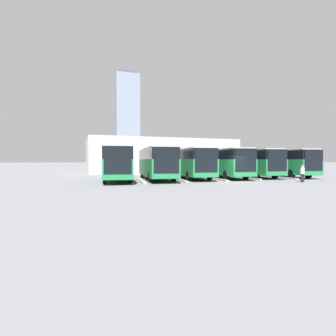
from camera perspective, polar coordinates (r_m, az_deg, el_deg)
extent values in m
plane|color=slate|center=(26.11, 14.16, -2.94)|extent=(600.00, 600.00, 0.00)
cube|color=#238447|center=(36.64, 23.47, 0.34)|extent=(3.90, 11.20, 1.74)
cube|color=black|center=(36.63, 23.49, 2.53)|extent=(3.85, 11.04, 1.07)
cube|color=black|center=(32.31, 29.15, 1.50)|extent=(2.24, 0.32, 2.30)
cube|color=#238447|center=(32.33, 29.12, -1.04)|extent=(2.42, 0.36, 0.40)
cube|color=silver|center=(36.65, 23.50, 3.46)|extent=(3.75, 10.76, 0.12)
cylinder|color=black|center=(34.67, 28.24, -1.11)|extent=(0.43, 1.07, 1.04)
cylinder|color=black|center=(33.25, 25.26, -1.18)|extent=(0.43, 1.07, 1.04)
cylinder|color=black|center=(40.10, 21.95, -0.69)|extent=(0.43, 1.07, 1.04)
cylinder|color=black|center=(38.88, 19.18, -0.73)|extent=(0.43, 1.07, 1.04)
cube|color=#B2B2AD|center=(34.06, 22.72, -1.83)|extent=(1.12, 7.10, 0.15)
cube|color=#238447|center=(34.53, 17.49, 0.33)|extent=(3.90, 11.20, 1.74)
cube|color=black|center=(34.53, 17.51, 2.65)|extent=(3.85, 11.04, 1.07)
cube|color=black|center=(29.86, 22.71, 1.59)|extent=(2.24, 0.32, 2.30)
cube|color=#238447|center=(29.89, 22.69, -1.16)|extent=(2.42, 0.36, 0.40)
cube|color=silver|center=(34.55, 17.52, 3.64)|extent=(3.75, 10.76, 0.12)
cylinder|color=black|center=(32.27, 22.21, -1.22)|extent=(0.43, 1.07, 1.04)
cylinder|color=black|center=(31.05, 18.75, -1.30)|extent=(0.43, 1.07, 1.04)
cylinder|color=black|center=(38.08, 16.45, -0.75)|extent=(0.43, 1.07, 1.04)
cylinder|color=black|center=(37.05, 13.37, -0.80)|extent=(0.43, 1.07, 1.04)
cube|color=#B2B2AD|center=(32.02, 16.21, -1.99)|extent=(1.12, 7.10, 0.15)
cube|color=#238447|center=(31.87, 11.84, 0.27)|extent=(3.90, 11.20, 1.74)
cube|color=black|center=(31.87, 11.86, 2.79)|extent=(3.85, 11.04, 1.07)
cube|color=black|center=(26.92, 16.59, 1.66)|extent=(2.24, 0.32, 2.30)
cube|color=#238447|center=(26.95, 16.57, -1.39)|extent=(2.42, 0.36, 0.40)
cube|color=silver|center=(31.89, 11.86, 3.85)|extent=(3.75, 10.76, 0.12)
cylinder|color=black|center=(29.35, 16.55, -1.44)|extent=(0.43, 1.07, 1.04)
cylinder|color=black|center=(28.34, 12.52, -1.52)|extent=(0.43, 1.07, 1.04)
cylinder|color=black|center=(35.47, 11.29, -0.89)|extent=(0.43, 1.07, 1.04)
cylinder|color=black|center=(34.63, 7.85, -0.93)|extent=(0.43, 1.07, 1.04)
cube|color=#B2B2AD|center=(29.45, 9.97, -2.25)|extent=(1.12, 7.10, 0.15)
cube|color=#238447|center=(30.20, 4.71, 0.22)|extent=(3.90, 11.20, 1.74)
cube|color=black|center=(30.19, 4.72, 2.88)|extent=(3.85, 11.04, 1.07)
cube|color=black|center=(24.97, 8.35, 1.72)|extent=(2.24, 0.32, 2.30)
cube|color=#238447|center=(25.00, 8.34, -1.57)|extent=(2.42, 0.36, 0.40)
cube|color=silver|center=(30.21, 4.72, 4.01)|extent=(3.75, 10.76, 0.12)
cylinder|color=black|center=(27.38, 9.03, -1.61)|extent=(0.43, 1.07, 1.04)
cylinder|color=black|center=(26.65, 4.48, -1.68)|extent=(0.43, 1.07, 1.04)
cylinder|color=black|center=(33.80, 4.89, -0.99)|extent=(0.43, 1.07, 1.04)
cylinder|color=black|center=(33.22, 1.15, -1.03)|extent=(0.43, 1.07, 1.04)
cube|color=#B2B2AD|center=(27.93, 2.13, -2.44)|extent=(1.12, 7.10, 0.15)
cube|color=#238447|center=(28.13, -2.59, 0.13)|extent=(3.90, 11.20, 1.74)
cube|color=black|center=(28.13, -2.60, 2.98)|extent=(3.85, 11.04, 1.07)
cube|color=black|center=(22.71, -0.33, 1.75)|extent=(2.24, 0.32, 2.30)
cube|color=#238447|center=(22.75, -0.32, -1.86)|extent=(2.42, 0.36, 0.40)
cube|color=silver|center=(28.15, -2.60, 4.19)|extent=(3.75, 10.76, 0.12)
cylinder|color=black|center=(25.06, 1.24, -1.89)|extent=(0.43, 1.07, 1.04)
cylinder|color=black|center=(24.64, -3.90, -1.95)|extent=(0.43, 1.07, 1.04)
cylinder|color=black|center=(31.71, -1.58, -1.15)|extent=(0.43, 1.07, 1.04)
cylinder|color=black|center=(31.38, -5.65, -1.19)|extent=(0.43, 1.07, 1.04)
cube|color=#B2B2AD|center=(26.07, -5.99, -2.74)|extent=(1.12, 7.10, 0.15)
cube|color=#238447|center=(27.22, -11.08, 0.05)|extent=(3.90, 11.20, 1.74)
cube|color=black|center=(27.22, -11.10, 3.00)|extent=(3.85, 11.04, 1.07)
cube|color=black|center=(21.71, -10.86, 1.72)|extent=(2.24, 0.32, 2.30)
cube|color=#238447|center=(21.75, -10.84, -2.05)|extent=(2.42, 0.36, 0.40)
cube|color=silver|center=(27.24, -11.11, 4.24)|extent=(3.75, 10.76, 0.12)
cylinder|color=black|center=(23.90, -8.23, -2.07)|extent=(0.43, 1.07, 1.04)
cylinder|color=black|center=(23.86, -13.66, -2.11)|extent=(0.43, 1.07, 1.04)
cylinder|color=black|center=(30.68, -9.06, -1.26)|extent=(0.43, 1.07, 1.04)
cylinder|color=black|center=(30.65, -13.29, -1.29)|extent=(0.43, 1.07, 1.04)
cylinder|color=black|center=(28.00, 27.36, -1.96)|extent=(0.20, 0.20, 0.78)
cylinder|color=black|center=(27.88, 27.05, -1.97)|extent=(0.20, 0.20, 0.78)
cylinder|color=silver|center=(27.91, 27.23, -0.53)|extent=(0.40, 0.40, 0.62)
sphere|color=tan|center=(27.90, 27.24, 0.32)|extent=(0.21, 0.21, 0.21)
cube|color=beige|center=(47.45, -1.58, 2.63)|extent=(25.53, 11.74, 5.78)
cube|color=silver|center=(54.62, -3.92, 5.27)|extent=(25.53, 3.00, 0.24)
cylinder|color=slate|center=(58.52, 4.28, 2.31)|extent=(0.20, 0.20, 5.53)
cylinder|color=slate|center=(53.97, -13.43, 2.33)|extent=(0.20, 0.20, 5.53)
cube|color=#7F8EA3|center=(203.70, -9.01, 10.34)|extent=(17.23, 17.23, 66.00)
cube|color=#4C4C51|center=(211.62, -9.06, 19.53)|extent=(12.06, 12.06, 2.40)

